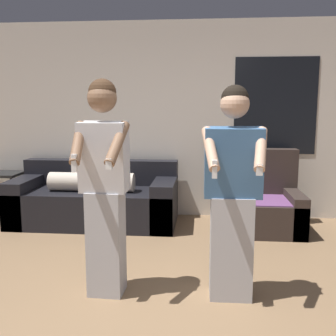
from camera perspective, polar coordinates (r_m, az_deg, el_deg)
wall_back at (r=5.53m, az=2.19°, el=6.93°), size 6.65×0.07×2.70m
couch at (r=5.35m, az=-10.49°, el=-4.62°), size 2.15×0.94×0.81m
armchair at (r=5.14m, az=13.35°, el=-5.23°), size 0.96×0.86×1.00m
side_table at (r=6.03m, az=-22.88°, el=-1.50°), size 0.52×0.46×0.77m
person_left at (r=3.20m, az=-9.22°, el=-2.47°), size 0.44×0.47×1.76m
person_right at (r=3.15m, az=9.34°, el=-3.70°), size 0.51×0.46×1.71m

